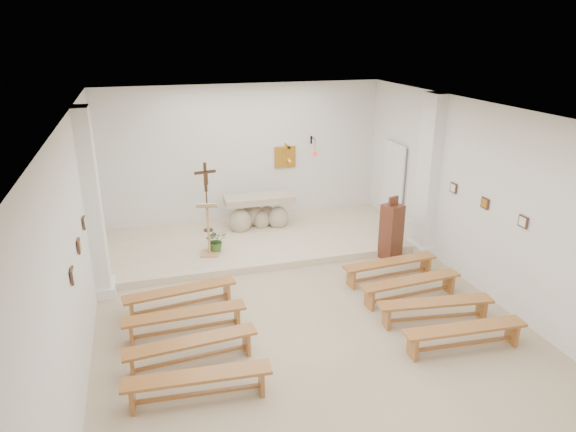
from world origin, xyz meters
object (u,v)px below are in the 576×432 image
object	(u,v)px
bench_left_front	(180,294)
lectern	(208,229)
donation_pedestal	(391,231)
altar	(258,214)
bench_right_front	(390,266)
bench_right_second	(411,284)
bench_left_second	(185,318)
bench_left_fourth	(198,381)
bench_left_third	(191,346)
bench_right_fourth	(464,333)
crucifix_stand	(206,192)
bench_right_third	(435,306)

from	to	relation	value
bench_left_front	lectern	bearing A→B (deg)	60.04
donation_pedestal	altar	bearing A→B (deg)	117.25
donation_pedestal	bench_right_front	size ratio (longest dim) A/B	0.71
bench_right_second	donation_pedestal	bearing A→B (deg)	70.03
bench_left_second	bench_left_fourth	bearing A→B (deg)	-91.33
bench_left_third	bench_right_fourth	xyz separation A→B (m)	(4.08, -0.83, 0.00)
bench_left_second	bench_right_second	size ratio (longest dim) A/B	0.99
altar	lectern	size ratio (longest dim) A/B	1.38
bench_left_front	bench_right_second	xyz separation A→B (m)	(4.08, -0.83, 0.00)
bench_right_front	bench_left_third	world-z (taller)	same
bench_right_second	bench_right_fourth	distance (m)	1.65
bench_left_second	bench_right_second	distance (m)	4.08
bench_left_front	bench_left_third	bearing A→B (deg)	-97.43
bench_right_front	crucifix_stand	bearing A→B (deg)	129.12
bench_left_second	bench_right_second	world-z (taller)	same
lectern	donation_pedestal	size ratio (longest dim) A/B	0.87
bench_left_fourth	crucifix_stand	bearing A→B (deg)	84.78
bench_right_second	bench_left_third	distance (m)	4.16
altar	bench_right_third	world-z (taller)	altar
altar	bench_left_third	distance (m)	5.37
bench_left_second	bench_right_third	world-z (taller)	same
donation_pedestal	bench_right_second	distance (m)	1.88
bench_right_third	bench_left_second	bearing A→B (deg)	176.20
crucifix_stand	bench_right_second	distance (m)	5.23
bench_left_third	bench_right_third	xyz separation A→B (m)	(4.08, 0.00, 0.00)
bench_left_front	bench_right_fourth	size ratio (longest dim) A/B	1.00
bench_right_front	bench_right_fourth	world-z (taller)	same
bench_right_front	bench_right_second	world-z (taller)	same
bench_left_third	bench_right_third	size ratio (longest dim) A/B	1.00
donation_pedestal	bench_left_second	distance (m)	4.92
lectern	bench_right_second	world-z (taller)	lectern
donation_pedestal	bench_left_third	distance (m)	5.28
bench_right_second	bench_right_fourth	size ratio (longest dim) A/B	1.00
altar	bench_left_third	size ratio (longest dim) A/B	0.85
altar	bench_left_second	distance (m)	4.63
lectern	bench_left_front	size ratio (longest dim) A/B	0.61
lectern	crucifix_stand	world-z (taller)	crucifix_stand
bench_left_fourth	bench_left_second	bearing A→B (deg)	94.23
crucifix_stand	bench_left_fourth	bearing A→B (deg)	-108.27
donation_pedestal	bench_left_third	world-z (taller)	donation_pedestal
bench_left_front	bench_left_third	world-z (taller)	same
bench_right_second	bench_left_second	bearing A→B (deg)	175.67
bench_right_third	crucifix_stand	bearing A→B (deg)	129.86
bench_right_fourth	altar	bearing A→B (deg)	112.14
donation_pedestal	bench_right_third	bearing A→B (deg)	-119.82
altar	donation_pedestal	world-z (taller)	donation_pedestal
bench_right_front	bench_right_third	bearing A→B (deg)	-94.29
donation_pedestal	crucifix_stand	bearing A→B (deg)	128.11
lectern	crucifix_stand	xyz separation A→B (m)	(0.17, 1.40, 0.37)
bench_right_front	bench_left_second	bearing A→B (deg)	-172.83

